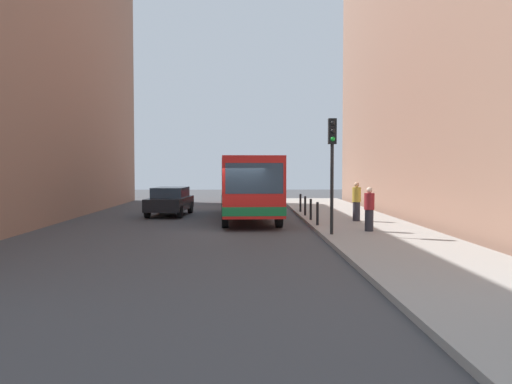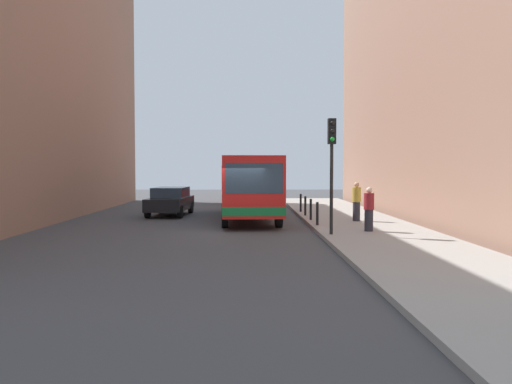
{
  "view_description": "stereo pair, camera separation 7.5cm",
  "coord_description": "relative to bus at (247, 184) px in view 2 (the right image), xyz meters",
  "views": [
    {
      "loc": [
        0.46,
        -21.43,
        2.52
      ],
      "look_at": [
        0.97,
        2.95,
        1.41
      ],
      "focal_mm": 37.75,
      "sensor_mm": 36.0,
      "label": 1
    },
    {
      "loc": [
        0.53,
        -21.43,
        2.52
      ],
      "look_at": [
        0.97,
        2.95,
        1.41
      ],
      "focal_mm": 37.75,
      "sensor_mm": 36.0,
      "label": 2
    }
  ],
  "objects": [
    {
      "name": "ground_plane",
      "position": [
        -0.58,
        -5.05,
        -1.73
      ],
      "size": [
        80.0,
        80.0,
        0.0
      ],
      "primitive_type": "plane",
      "color": "#424244"
    },
    {
      "name": "sidewalk",
      "position": [
        4.82,
        -5.05,
        -1.65
      ],
      "size": [
        4.4,
        40.0,
        0.15
      ],
      "primitive_type": "cube",
      "color": "#9E9991",
      "rests_on": "ground"
    },
    {
      "name": "building_right",
      "position": [
        10.92,
        -1.05,
        7.16
      ],
      "size": [
        7.0,
        32.0,
        17.78
      ],
      "primitive_type": "cube",
      "color": "#936B56",
      "rests_on": "ground"
    },
    {
      "name": "bus",
      "position": [
        0.0,
        0.0,
        0.0
      ],
      "size": [
        3.01,
        11.12,
        3.0
      ],
      "rotation": [
        0.0,
        0.0,
        3.19
      ],
      "color": "red",
      "rests_on": "ground"
    },
    {
      "name": "car_beside_bus",
      "position": [
        -4.06,
        1.81,
        -0.94
      ],
      "size": [
        2.12,
        4.52,
        1.48
      ],
      "rotation": [
        0.0,
        0.0,
        3.07
      ],
      "color": "black",
      "rests_on": "ground"
    },
    {
      "name": "car_behind_bus",
      "position": [
        -0.6,
        11.75,
        -0.94
      ],
      "size": [
        1.95,
        4.44,
        1.48
      ],
      "rotation": [
        0.0,
        0.0,
        3.17
      ],
      "color": "maroon",
      "rests_on": "ground"
    },
    {
      "name": "traffic_light",
      "position": [
        2.97,
        -7.51,
        1.28
      ],
      "size": [
        0.28,
        0.33,
        4.1
      ],
      "color": "black",
      "rests_on": "sidewalk"
    },
    {
      "name": "bollard_near",
      "position": [
        2.87,
        -4.5,
        -1.1
      ],
      "size": [
        0.11,
        0.11,
        0.95
      ],
      "primitive_type": "cylinder",
      "color": "black",
      "rests_on": "sidewalk"
    },
    {
      "name": "bollard_mid",
      "position": [
        2.87,
        -2.24,
        -1.1
      ],
      "size": [
        0.11,
        0.11,
        0.95
      ],
      "primitive_type": "cylinder",
      "color": "black",
      "rests_on": "sidewalk"
    },
    {
      "name": "bollard_far",
      "position": [
        2.87,
        0.01,
        -1.1
      ],
      "size": [
        0.11,
        0.11,
        0.95
      ],
      "primitive_type": "cylinder",
      "color": "black",
      "rests_on": "sidewalk"
    },
    {
      "name": "bollard_farthest",
      "position": [
        2.87,
        2.27,
        -1.1
      ],
      "size": [
        0.11,
        0.11,
        0.95
      ],
      "primitive_type": "cylinder",
      "color": "black",
      "rests_on": "sidewalk"
    },
    {
      "name": "pedestrian_near_signal",
      "position": [
        4.51,
        -6.63,
        -0.76
      ],
      "size": [
        0.38,
        0.38,
        1.64
      ],
      "rotation": [
        0.0,
        0.0,
        3.07
      ],
      "color": "#26262D",
      "rests_on": "sidewalk"
    },
    {
      "name": "pedestrian_mid_sidewalk",
      "position": [
        4.83,
        -2.82,
        -0.71
      ],
      "size": [
        0.38,
        0.38,
        1.73
      ],
      "rotation": [
        0.0,
        0.0,
        0.77
      ],
      "color": "#26262D",
      "rests_on": "sidewalk"
    }
  ]
}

